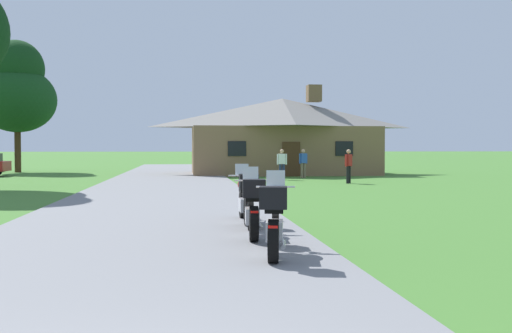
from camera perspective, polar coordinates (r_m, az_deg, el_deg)
The scene contains 10 objects.
ground_plane at distance 22.97m, azimuth -8.86°, elevation -2.56°, with size 500.00×500.00×0.00m, color #42752D.
asphalt_driveway at distance 20.98m, azimuth -9.04°, elevation -2.89°, with size 6.40×80.00×0.06m, color slate.
motorcycle_orange_nearest_to_camera at distance 9.26m, azimuth 1.78°, elevation -5.16°, with size 0.81×2.07×1.30m.
motorcycle_orange_second_in_row at distance 11.21m, azimuth -0.33°, elevation -3.94°, with size 0.66×2.08×1.30m.
motorcycle_red_farthest_in_row at distance 13.34m, azimuth -0.98°, elevation -3.02°, with size 0.66×2.08×1.30m.
stone_lodge at distance 39.17m, azimuth 2.55°, elevation 3.02°, with size 12.48×6.84×5.89m.
bystander_blue_shirt_near_lodge at distance 34.21m, azimuth 4.56°, elevation 0.45°, with size 0.51×0.34×1.67m.
bystander_white_shirt_beside_signpost at distance 32.20m, azimuth 2.51°, elevation 0.37°, with size 0.54×0.28×1.67m.
bystander_red_shirt_by_tree at distance 29.25m, azimuth 8.89°, elevation 0.20°, with size 0.41×0.43×1.67m.
tree_left_far at distance 45.38m, azimuth -21.99°, elevation 6.78°, with size 5.41×5.41×9.33m.
Camera 1 is at (0.76, -2.90, 1.74)m, focal length 41.62 mm.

